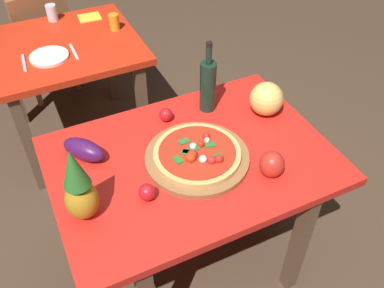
# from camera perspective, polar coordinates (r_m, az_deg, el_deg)

# --- Properties ---
(ground_plane) EXTENTS (10.00, 10.00, 0.00)m
(ground_plane) POSITION_cam_1_polar(r_m,az_deg,el_deg) (2.38, -0.08, -14.54)
(ground_plane) COLOR #4C3828
(display_table) EXTENTS (1.19, 0.84, 0.74)m
(display_table) POSITION_cam_1_polar(r_m,az_deg,el_deg) (1.87, -0.10, -3.84)
(display_table) COLOR brown
(display_table) RESTS_ON ground_plane
(background_table) EXTENTS (0.89, 0.80, 0.74)m
(background_table) POSITION_cam_1_polar(r_m,az_deg,el_deg) (2.74, -16.71, 10.74)
(background_table) COLOR brown
(background_table) RESTS_ON ground_plane
(dining_chair) EXTENTS (0.49, 0.49, 0.85)m
(dining_chair) POSITION_cam_1_polar(r_m,az_deg,el_deg) (3.35, -19.77, 13.38)
(dining_chair) COLOR #98633A
(dining_chair) RESTS_ON ground_plane
(pizza_board) EXTENTS (0.44, 0.44, 0.02)m
(pizza_board) POSITION_cam_1_polar(r_m,az_deg,el_deg) (1.78, 0.70, -1.88)
(pizza_board) COLOR #98633A
(pizza_board) RESTS_ON display_table
(pizza) EXTENTS (0.37, 0.37, 0.06)m
(pizza) POSITION_cam_1_polar(r_m,az_deg,el_deg) (1.76, 0.75, -1.29)
(pizza) COLOR #E6B263
(pizza) RESTS_ON pizza_board
(wine_bottle) EXTENTS (0.08, 0.08, 0.36)m
(wine_bottle) POSITION_cam_1_polar(r_m,az_deg,el_deg) (1.97, 2.17, 7.97)
(wine_bottle) COLOR #183024
(wine_bottle) RESTS_ON display_table
(pineapple_left) EXTENTS (0.12, 0.12, 0.33)m
(pineapple_left) POSITION_cam_1_polar(r_m,az_deg,el_deg) (1.54, -15.05, -5.83)
(pineapple_left) COLOR #C08A21
(pineapple_left) RESTS_ON display_table
(melon) EXTENTS (0.16, 0.16, 0.16)m
(melon) POSITION_cam_1_polar(r_m,az_deg,el_deg) (2.01, 10.03, 6.03)
(melon) COLOR #F0CA65
(melon) RESTS_ON display_table
(bell_pepper) EXTENTS (0.10, 0.10, 0.11)m
(bell_pepper) POSITION_cam_1_polar(r_m,az_deg,el_deg) (1.73, 10.75, -2.70)
(bell_pepper) COLOR red
(bell_pepper) RESTS_ON display_table
(eggplant) EXTENTS (0.19, 0.21, 0.09)m
(eggplant) POSITION_cam_1_polar(r_m,az_deg,el_deg) (1.82, -14.42, -0.74)
(eggplant) COLOR #46154E
(eggplant) RESTS_ON display_table
(tomato_by_bottle) EXTENTS (0.07, 0.07, 0.07)m
(tomato_by_bottle) POSITION_cam_1_polar(r_m,az_deg,el_deg) (1.63, -6.08, -6.49)
(tomato_by_bottle) COLOR red
(tomato_by_bottle) RESTS_ON display_table
(tomato_at_corner) EXTENTS (0.06, 0.06, 0.06)m
(tomato_at_corner) POSITION_cam_1_polar(r_m,az_deg,el_deg) (1.97, -3.51, 3.98)
(tomato_at_corner) COLOR red
(tomato_at_corner) RESTS_ON display_table
(drinking_glass_juice) EXTENTS (0.06, 0.06, 0.10)m
(drinking_glass_juice) POSITION_cam_1_polar(r_m,az_deg,el_deg) (2.74, -10.48, 15.92)
(drinking_glass_juice) COLOR orange
(drinking_glass_juice) RESTS_ON background_table
(drinking_glass_water) EXTENTS (0.07, 0.07, 0.10)m
(drinking_glass_water) POSITION_cam_1_polar(r_m,az_deg,el_deg) (2.95, -18.44, 16.50)
(drinking_glass_water) COLOR silver
(drinking_glass_water) RESTS_ON background_table
(dinner_plate) EXTENTS (0.22, 0.22, 0.02)m
(dinner_plate) POSITION_cam_1_polar(r_m,az_deg,el_deg) (2.56, -18.76, 11.15)
(dinner_plate) COLOR white
(dinner_plate) RESTS_ON background_table
(fork_utensil) EXTENTS (0.03, 0.18, 0.01)m
(fork_utensil) POSITION_cam_1_polar(r_m,az_deg,el_deg) (2.56, -21.79, 10.16)
(fork_utensil) COLOR silver
(fork_utensil) RESTS_ON background_table
(knife_utensil) EXTENTS (0.02, 0.18, 0.01)m
(knife_utensil) POSITION_cam_1_polar(r_m,az_deg,el_deg) (2.57, -15.70, 11.95)
(knife_utensil) COLOR silver
(knife_utensil) RESTS_ON background_table
(napkin_folded) EXTENTS (0.15, 0.13, 0.01)m
(napkin_folded) POSITION_cam_1_polar(r_m,az_deg,el_deg) (2.94, -13.68, 16.32)
(napkin_folded) COLOR yellow
(napkin_folded) RESTS_ON background_table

